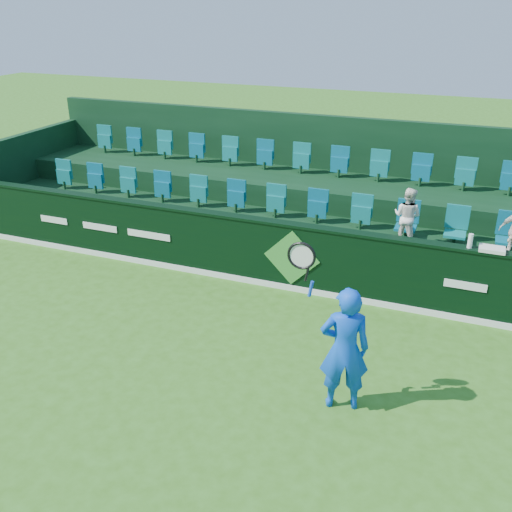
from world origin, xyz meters
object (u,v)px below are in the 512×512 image
at_px(tennis_player, 344,348).
at_px(towel, 492,249).
at_px(spectator_left, 407,216).
at_px(drinks_bottle, 470,241).

xyz_separation_m(tennis_player, towel, (1.73, 3.07, 0.45)).
relative_size(spectator_left, towel, 2.74).
xyz_separation_m(tennis_player, drinks_bottle, (1.37, 3.07, 0.55)).
bearing_deg(towel, tennis_player, -119.38).
relative_size(towel, drinks_bottle, 1.66).
xyz_separation_m(spectator_left, towel, (1.52, -1.12, 0.02)).
bearing_deg(towel, drinks_bottle, 180.00).
xyz_separation_m(towel, drinks_bottle, (-0.35, 0.00, 0.09)).
distance_m(spectator_left, towel, 1.89).
distance_m(spectator_left, drinks_bottle, 1.62).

